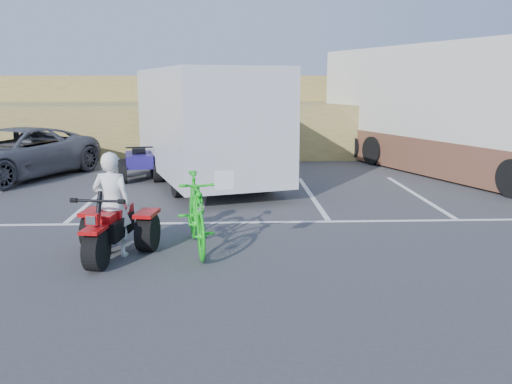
{
  "coord_description": "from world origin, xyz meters",
  "views": [
    {
      "loc": [
        0.73,
        -8.35,
        2.83
      ],
      "look_at": [
        1.11,
        0.63,
        1.0
      ],
      "focal_mm": 38.0,
      "sensor_mm": 36.0,
      "label": 1
    }
  ],
  "objects_px": {
    "quad_atv_blue": "(140,180)",
    "green_dirt_bike": "(196,212)",
    "red_trike_atv": "(111,258)",
    "cargo_trailer": "(205,122)",
    "rider": "(112,204)",
    "grey_pickup": "(14,154)",
    "quad_atv_green": "(192,176)",
    "rv_motorhome": "(451,118)"
  },
  "relations": [
    {
      "from": "quad_atv_blue",
      "to": "green_dirt_bike",
      "type": "bearing_deg",
      "value": -84.4
    },
    {
      "from": "red_trike_atv",
      "to": "cargo_trailer",
      "type": "height_order",
      "value": "cargo_trailer"
    },
    {
      "from": "rider",
      "to": "grey_pickup",
      "type": "relative_size",
      "value": 0.32
    },
    {
      "from": "red_trike_atv",
      "to": "green_dirt_bike",
      "type": "distance_m",
      "value": 1.58
    },
    {
      "from": "rider",
      "to": "quad_atv_green",
      "type": "height_order",
      "value": "rider"
    },
    {
      "from": "cargo_trailer",
      "to": "quad_atv_green",
      "type": "bearing_deg",
      "value": 97.64
    },
    {
      "from": "quad_atv_blue",
      "to": "cargo_trailer",
      "type": "bearing_deg",
      "value": -26.93
    },
    {
      "from": "grey_pickup",
      "to": "green_dirt_bike",
      "type": "bearing_deg",
      "value": -26.4
    },
    {
      "from": "rider",
      "to": "green_dirt_bike",
      "type": "relative_size",
      "value": 0.79
    },
    {
      "from": "red_trike_atv",
      "to": "rv_motorhome",
      "type": "xyz_separation_m",
      "value": [
        8.88,
        8.34,
        1.7
      ]
    },
    {
      "from": "green_dirt_bike",
      "to": "rv_motorhome",
      "type": "relative_size",
      "value": 0.2
    },
    {
      "from": "quad_atv_blue",
      "to": "red_trike_atv",
      "type": "bearing_deg",
      "value": -95.65
    },
    {
      "from": "rider",
      "to": "rv_motorhome",
      "type": "xyz_separation_m",
      "value": [
        8.86,
        8.19,
        0.83
      ]
    },
    {
      "from": "rider",
      "to": "quad_atv_green",
      "type": "distance_m",
      "value": 7.7
    },
    {
      "from": "grey_pickup",
      "to": "cargo_trailer",
      "type": "relative_size",
      "value": 0.73
    },
    {
      "from": "rider",
      "to": "quad_atv_blue",
      "type": "xyz_separation_m",
      "value": [
        -0.77,
        7.15,
        -0.87
      ]
    },
    {
      "from": "grey_pickup",
      "to": "quad_atv_blue",
      "type": "xyz_separation_m",
      "value": [
        3.71,
        -0.31,
        -0.75
      ]
    },
    {
      "from": "green_dirt_bike",
      "to": "cargo_trailer",
      "type": "xyz_separation_m",
      "value": [
        -0.15,
        6.35,
        1.07
      ]
    },
    {
      "from": "rider",
      "to": "green_dirt_bike",
      "type": "height_order",
      "value": "rider"
    },
    {
      "from": "red_trike_atv",
      "to": "rv_motorhome",
      "type": "distance_m",
      "value": 12.3
    },
    {
      "from": "rv_motorhome",
      "to": "rider",
      "type": "bearing_deg",
      "value": -157.66
    },
    {
      "from": "cargo_trailer",
      "to": "rv_motorhome",
      "type": "height_order",
      "value": "rv_motorhome"
    },
    {
      "from": "quad_atv_green",
      "to": "green_dirt_bike",
      "type": "bearing_deg",
      "value": -75.17
    },
    {
      "from": "rider",
      "to": "rv_motorhome",
      "type": "height_order",
      "value": "rv_motorhome"
    },
    {
      "from": "green_dirt_bike",
      "to": "quad_atv_blue",
      "type": "bearing_deg",
      "value": 97.37
    },
    {
      "from": "grey_pickup",
      "to": "quad_atv_blue",
      "type": "distance_m",
      "value": 3.8
    },
    {
      "from": "grey_pickup",
      "to": "quad_atv_green",
      "type": "bearing_deg",
      "value": 26.27
    },
    {
      "from": "grey_pickup",
      "to": "rv_motorhome",
      "type": "xyz_separation_m",
      "value": [
        13.34,
        0.73,
        0.95
      ]
    },
    {
      "from": "green_dirt_bike",
      "to": "rv_motorhome",
      "type": "xyz_separation_m",
      "value": [
        7.51,
        7.95,
        1.04
      ]
    },
    {
      "from": "red_trike_atv",
      "to": "rider",
      "type": "bearing_deg",
      "value": 90.0
    },
    {
      "from": "red_trike_atv",
      "to": "quad_atv_green",
      "type": "bearing_deg",
      "value": 93.11
    },
    {
      "from": "cargo_trailer",
      "to": "rider",
      "type": "bearing_deg",
      "value": -117.68
    },
    {
      "from": "grey_pickup",
      "to": "quad_atv_green",
      "type": "height_order",
      "value": "grey_pickup"
    },
    {
      "from": "green_dirt_bike",
      "to": "rv_motorhome",
      "type": "distance_m",
      "value": 10.98
    },
    {
      "from": "quad_atv_blue",
      "to": "grey_pickup",
      "type": "bearing_deg",
      "value": 163.67
    },
    {
      "from": "rv_motorhome",
      "to": "red_trike_atv",
      "type": "bearing_deg",
      "value": -157.22
    },
    {
      "from": "red_trike_atv",
      "to": "quad_atv_blue",
      "type": "xyz_separation_m",
      "value": [
        -0.75,
        7.3,
        0.0
      ]
    },
    {
      "from": "rider",
      "to": "green_dirt_bike",
      "type": "bearing_deg",
      "value": -160.91
    },
    {
      "from": "quad_atv_blue",
      "to": "rv_motorhome",
      "type": "bearing_deg",
      "value": -5.3
    },
    {
      "from": "cargo_trailer",
      "to": "quad_atv_blue",
      "type": "xyz_separation_m",
      "value": [
        -1.97,
        0.54,
        -1.72
      ]
    },
    {
      "from": "cargo_trailer",
      "to": "red_trike_atv",
      "type": "bearing_deg",
      "value": -117.64
    },
    {
      "from": "red_trike_atv",
      "to": "quad_atv_green",
      "type": "xyz_separation_m",
      "value": [
        0.76,
        7.76,
        0.0
      ]
    }
  ]
}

